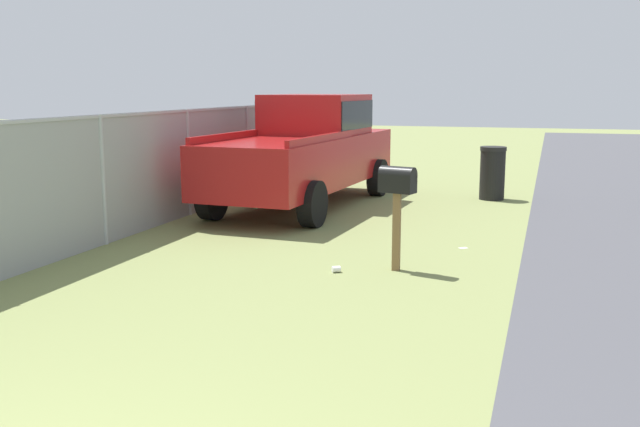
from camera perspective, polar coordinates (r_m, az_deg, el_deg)
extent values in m
cube|color=brown|center=(8.89, 6.06, -1.44)|extent=(0.09, 0.09, 0.97)
cube|color=black|center=(8.79, 6.13, 2.37)|extent=(0.31, 0.47, 0.22)
cylinder|color=black|center=(8.78, 6.14, 3.08)|extent=(0.31, 0.47, 0.20)
cube|color=red|center=(8.89, 6.28, 2.88)|extent=(0.02, 0.04, 0.18)
cube|color=maroon|center=(13.57, -1.35, 4.23)|extent=(5.69, 2.15, 0.90)
cube|color=maroon|center=(14.14, -0.32, 7.84)|extent=(2.00, 1.80, 0.76)
cube|color=black|center=(14.14, -0.32, 7.84)|extent=(1.94, 1.83, 0.53)
cube|color=maroon|center=(12.78, -7.00, 6.10)|extent=(2.91, 0.25, 0.12)
cube|color=maroon|center=(12.08, 0.14, 5.96)|extent=(2.91, 0.25, 0.12)
cylinder|color=black|center=(15.67, -1.89, 3.16)|extent=(0.77, 0.30, 0.76)
cylinder|color=black|center=(15.06, 4.58, 2.86)|extent=(0.77, 0.30, 0.76)
cylinder|color=black|center=(12.39, -8.54, 1.24)|extent=(0.77, 0.30, 0.76)
cylinder|color=black|center=(11.60, -0.60, 0.77)|extent=(0.77, 0.30, 0.76)
cylinder|color=black|center=(14.89, 13.44, 2.96)|extent=(0.49, 0.49, 0.98)
cylinder|color=black|center=(14.83, 13.53, 5.00)|extent=(0.52, 0.52, 0.08)
cylinder|color=#9EA3A8|center=(10.70, -16.77, 2.53)|extent=(0.07, 0.07, 1.86)
cylinder|color=#9EA3A8|center=(12.87, -10.34, 3.98)|extent=(0.07, 0.07, 1.86)
cylinder|color=#9EA3A8|center=(15.17, -5.80, 4.97)|extent=(0.07, 0.07, 1.86)
cylinder|color=#9EA3A8|center=(17.53, -2.46, 5.68)|extent=(0.07, 0.07, 1.86)
cube|color=#9EA3A8|center=(11.70, -13.43, 7.70)|extent=(12.79, 0.04, 0.04)
cube|color=gray|center=(11.76, -13.26, 3.33)|extent=(12.79, 0.01, 1.86)
cube|color=silver|center=(10.34, 11.24, -2.68)|extent=(0.14, 0.15, 0.01)
cylinder|color=white|center=(8.83, 1.28, -4.42)|extent=(0.12, 0.13, 0.08)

